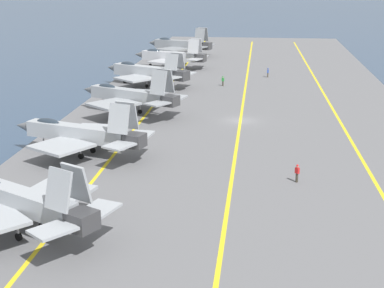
{
  "coord_description": "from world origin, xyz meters",
  "views": [
    {
      "loc": [
        -74.41,
        -2.28,
        19.39
      ],
      "look_at": [
        -19.63,
        4.08,
        2.9
      ],
      "focal_mm": 55.0,
      "sensor_mm": 36.0,
      "label": 1
    }
  ],
  "objects": [
    {
      "name": "crew_red_vest",
      "position": [
        -22.49,
        -6.02,
        1.35
      ],
      "size": [
        0.45,
        0.45,
        1.73
      ],
      "color": "#383328",
      "rests_on": "carrier_deck"
    },
    {
      "name": "ground_plane",
      "position": [
        0.0,
        0.0,
        0.0
      ],
      "size": [
        2000.0,
        2000.0,
        0.0
      ],
      "primitive_type": "plane",
      "color": "#2D425B"
    },
    {
      "name": "carrier_deck",
      "position": [
        0.0,
        0.0,
        0.2
      ],
      "size": [
        193.24,
        46.74,
        0.4
      ],
      "primitive_type": "cube",
      "color": "slate",
      "rests_on": "ground"
    },
    {
      "name": "crew_green_vest",
      "position": [
        23.28,
        3.81,
        1.33
      ],
      "size": [
        0.37,
        0.44,
        1.7
      ],
      "color": "#383328",
      "rests_on": "carrier_deck"
    },
    {
      "name": "parked_jet_third",
      "position": [
        -35.87,
        14.83,
        3.0
      ],
      "size": [
        12.31,
        14.93,
        6.22
      ],
      "color": "#9EA3A8",
      "rests_on": "carrier_deck"
    },
    {
      "name": "parked_jet_sixth",
      "position": [
        21.78,
        16.49,
        2.81
      ],
      "size": [
        12.73,
        16.43,
        5.96
      ],
      "color": "#9EA3A8",
      "rests_on": "carrier_deck"
    },
    {
      "name": "parked_jet_fourth",
      "position": [
        -16.76,
        16.27,
        2.81
      ],
      "size": [
        12.18,
        15.99,
        6.18
      ],
      "color": "#9EA3A8",
      "rests_on": "carrier_deck"
    },
    {
      "name": "parked_jet_fifth",
      "position": [
        1.51,
        14.85,
        3.07
      ],
      "size": [
        13.23,
        15.58,
        6.63
      ],
      "color": "#93999E",
      "rests_on": "carrier_deck"
    },
    {
      "name": "deck_stripe_centerline",
      "position": [
        0.0,
        0.0,
        0.4
      ],
      "size": [
        173.91,
        0.36,
        0.01
      ],
      "primitive_type": "cube",
      "color": "yellow",
      "rests_on": "carrier_deck"
    },
    {
      "name": "deck_stripe_edge_line",
      "position": [
        0.0,
        12.85,
        0.4
      ],
      "size": [
        173.91,
        0.73,
        0.01
      ],
      "primitive_type": "cube",
      "rotation": [
        0.0,
        0.0,
        0.0
      ],
      "color": "yellow",
      "rests_on": "carrier_deck"
    },
    {
      "name": "crew_blue_vest",
      "position": [
        32.39,
        -3.77,
        1.36
      ],
      "size": [
        0.39,
        0.27,
        1.75
      ],
      "color": "#4C473D",
      "rests_on": "carrier_deck"
    },
    {
      "name": "parked_jet_seventh",
      "position": [
        40.77,
        15.32,
        2.73
      ],
      "size": [
        12.26,
        15.23,
        5.98
      ],
      "color": "#A8AAAF",
      "rests_on": "carrier_deck"
    },
    {
      "name": "parked_jet_eighth",
      "position": [
        57.89,
        15.78,
        2.95
      ],
      "size": [
        13.88,
        15.75,
        6.5
      ],
      "color": "gray",
      "rests_on": "carrier_deck"
    },
    {
      "name": "deck_stripe_foul_line",
      "position": [
        0.0,
        -12.85,
        0.4
      ],
      "size": [
        173.89,
        3.65,
        0.01
      ],
      "primitive_type": "cube",
      "rotation": [
        0.0,
        0.0,
        0.02
      ],
      "color": "yellow",
      "rests_on": "carrier_deck"
    }
  ]
}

